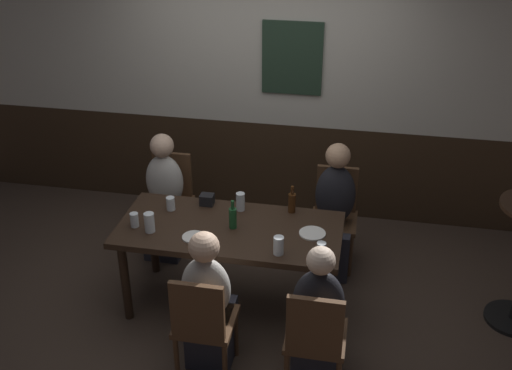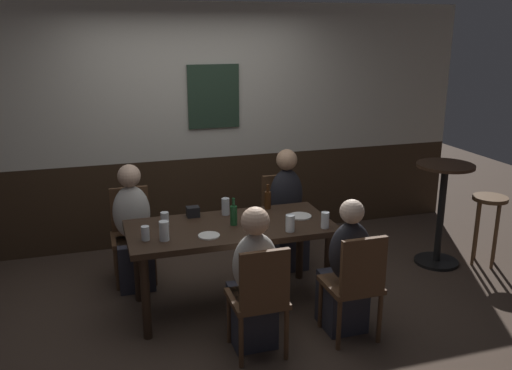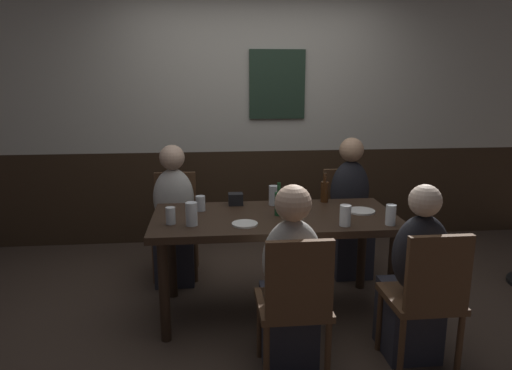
{
  "view_description": "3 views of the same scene",
  "coord_description": "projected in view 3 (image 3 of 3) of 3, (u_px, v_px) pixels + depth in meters",
  "views": [
    {
      "loc": [
        0.96,
        -3.87,
        3.23
      ],
      "look_at": [
        0.19,
        0.09,
        1.08
      ],
      "focal_mm": 42.81,
      "sensor_mm": 36.0,
      "label": 1
    },
    {
      "loc": [
        -1.08,
        -4.17,
        2.34
      ],
      "look_at": [
        0.24,
        0.04,
        1.06
      ],
      "focal_mm": 38.27,
      "sensor_mm": 36.0,
      "label": 2
    },
    {
      "loc": [
        -0.45,
        -3.14,
        1.69
      ],
      "look_at": [
        -0.13,
        0.02,
        0.96
      ],
      "focal_mm": 32.78,
      "sensor_mm": 36.0,
      "label": 3
    }
  ],
  "objects": [
    {
      "name": "beer_bottle_brown",
      "position": [
        325.0,
        191.0,
        3.64
      ],
      "size": [
        0.06,
        0.06,
        0.23
      ],
      "color": "#42230F",
      "rests_on": "dining_table"
    },
    {
      "name": "wall_back",
      "position": [
        253.0,
        116.0,
        4.78
      ],
      "size": [
        6.4,
        0.13,
        2.6
      ],
      "color": "#332316",
      "rests_on": "ground_plane"
    },
    {
      "name": "plate_white_large",
      "position": [
        361.0,
        211.0,
        3.39
      ],
      "size": [
        0.2,
        0.2,
        0.01
      ],
      "primitive_type": "cylinder",
      "color": "white",
      "rests_on": "dining_table"
    },
    {
      "name": "chair_right_near",
      "position": [
        427.0,
        294.0,
        2.65
      ],
      "size": [
        0.4,
        0.4,
        0.88
      ],
      "color": "#513521",
      "rests_on": "ground_plane"
    },
    {
      "name": "tumbler_short",
      "position": [
        171.0,
        216.0,
        3.1
      ],
      "size": [
        0.06,
        0.06,
        0.11
      ],
      "color": "silver",
      "rests_on": "dining_table"
    },
    {
      "name": "plate_white_small",
      "position": [
        245.0,
        224.0,
        3.09
      ],
      "size": [
        0.17,
        0.17,
        0.01
      ],
      "primitive_type": "cylinder",
      "color": "white",
      "rests_on": "dining_table"
    },
    {
      "name": "condiment_caddy",
      "position": [
        236.0,
        199.0,
        3.57
      ],
      "size": [
        0.11,
        0.09,
        0.09
      ],
      "primitive_type": "cube",
      "color": "black",
      "rests_on": "dining_table"
    },
    {
      "name": "person_left_far",
      "position": [
        174.0,
        224.0,
        3.92
      ],
      "size": [
        0.34,
        0.37,
        1.15
      ],
      "color": "#2D2D38",
      "rests_on": "ground_plane"
    },
    {
      "name": "chair_right_far",
      "position": [
        345.0,
        213.0,
        4.23
      ],
      "size": [
        0.4,
        0.4,
        0.88
      ],
      "color": "#513521",
      "rests_on": "ground_plane"
    },
    {
      "name": "tumbler_water",
      "position": [
        345.0,
        217.0,
        3.06
      ],
      "size": [
        0.07,
        0.07,
        0.14
      ],
      "color": "silver",
      "rests_on": "dining_table"
    },
    {
      "name": "dining_table",
      "position": [
        275.0,
        227.0,
        3.33
      ],
      "size": [
        1.72,
        0.8,
        0.74
      ],
      "color": "black",
      "rests_on": "ground_plane"
    },
    {
      "name": "person_right_near",
      "position": [
        414.0,
        287.0,
        2.81
      ],
      "size": [
        0.34,
        0.37,
        1.11
      ],
      "color": "#2D2D38",
      "rests_on": "ground_plane"
    },
    {
      "name": "chair_left_far",
      "position": [
        176.0,
        218.0,
        4.08
      ],
      "size": [
        0.4,
        0.4,
        0.88
      ],
      "color": "#513521",
      "rests_on": "ground_plane"
    },
    {
      "name": "chair_mid_near",
      "position": [
        295.0,
        300.0,
        2.57
      ],
      "size": [
        0.4,
        0.4,
        0.88
      ],
      "color": "#513521",
      "rests_on": "ground_plane"
    },
    {
      "name": "ground_plane",
      "position": [
        274.0,
        311.0,
        3.47
      ],
      "size": [
        12.0,
        12.0,
        0.0
      ],
      "primitive_type": "plane",
      "color": "#423328"
    },
    {
      "name": "beer_bottle_green",
      "position": [
        279.0,
        203.0,
        3.29
      ],
      "size": [
        0.06,
        0.06,
        0.24
      ],
      "color": "#194723",
      "rests_on": "dining_table"
    },
    {
      "name": "pint_glass_amber",
      "position": [
        192.0,
        216.0,
        3.07
      ],
      "size": [
        0.08,
        0.08,
        0.16
      ],
      "color": "silver",
      "rests_on": "dining_table"
    },
    {
      "name": "person_right_far",
      "position": [
        350.0,
        216.0,
        4.07
      ],
      "size": [
        0.34,
        0.37,
        1.19
      ],
      "color": "#2D2D38",
      "rests_on": "ground_plane"
    },
    {
      "name": "highball_clear",
      "position": [
        273.0,
        197.0,
        3.56
      ],
      "size": [
        0.07,
        0.07,
        0.15
      ],
      "color": "silver",
      "rests_on": "dining_table"
    },
    {
      "name": "person_mid_near",
      "position": [
        290.0,
        290.0,
        2.73
      ],
      "size": [
        0.34,
        0.37,
        1.12
      ],
      "color": "#2D2D38",
      "rests_on": "ground_plane"
    },
    {
      "name": "pint_glass_pale",
      "position": [
        391.0,
        216.0,
        3.08
      ],
      "size": [
        0.07,
        0.07,
        0.14
      ],
      "color": "silver",
      "rests_on": "dining_table"
    },
    {
      "name": "pint_glass_stout",
      "position": [
        200.0,
        204.0,
        3.41
      ],
      "size": [
        0.07,
        0.07,
        0.11
      ],
      "color": "silver",
      "rests_on": "dining_table"
    }
  ]
}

